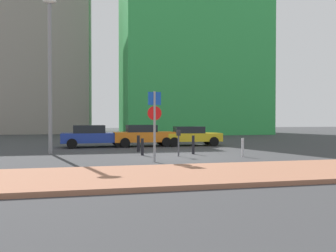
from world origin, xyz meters
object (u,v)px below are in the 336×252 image
parking_sign_post (155,118)px  street_lamp (50,64)px  parked_car_yellow (191,135)px  parking_meter (179,139)px  parked_car_orange (143,135)px  traffic_bollard_mid (193,145)px  traffic_bollard_far (138,144)px  traffic_bollard_near (142,147)px  traffic_bollard_edge (243,147)px  parked_car_blue (94,136)px

parking_sign_post → street_lamp: 7.20m
parked_car_yellow → street_lamp: size_ratio=0.50×
parked_car_yellow → parking_meter: 6.87m
parked_car_orange → parking_meter: 6.52m
traffic_bollard_mid → traffic_bollard_far: bearing=144.7°
traffic_bollard_near → traffic_bollard_mid: (2.71, 0.05, 0.06)m
traffic_bollard_mid → parking_sign_post: bearing=-132.6°
traffic_bollard_edge → traffic_bollard_mid: bearing=140.3°
parked_car_orange → traffic_bollard_mid: parked_car_orange is taller
street_lamp → traffic_bollard_near: (4.69, -1.78, -4.33)m
parked_car_orange → traffic_bollard_near: parked_car_orange is taller
parked_car_yellow → traffic_bollard_near: bearing=-126.7°
street_lamp → traffic_bollard_far: street_lamp is taller
parked_car_yellow → traffic_bollard_edge: bearing=-85.8°
parked_car_orange → parking_sign_post: parking_sign_post is taller
parked_car_yellow → parking_sign_post: parking_sign_post is taller
parked_car_yellow → parking_sign_post: 9.33m
street_lamp → parked_car_yellow: bearing=23.4°
parked_car_yellow → street_lamp: street_lamp is taller
parking_sign_post → traffic_bollard_edge: (4.56, 1.08, -1.45)m
parked_car_blue → traffic_bollard_far: 4.53m
parked_car_yellow → traffic_bollard_edge: 7.27m
parking_sign_post → traffic_bollard_mid: 4.01m
parking_meter → traffic_bollard_edge: size_ratio=1.42×
parked_car_blue → parked_car_orange: parked_car_orange is taller
parked_car_orange → traffic_bollard_far: parked_car_orange is taller
parked_car_yellow → traffic_bollard_near: (-4.19, -5.62, -0.29)m
parked_car_yellow → parking_sign_post: (-4.03, -8.33, 1.19)m
parked_car_orange → traffic_bollard_mid: (1.89, -5.62, -0.27)m
parking_meter → street_lamp: bearing=158.1°
parked_car_yellow → traffic_bollard_mid: bearing=-104.9°
parked_car_blue → traffic_bollard_near: 6.22m
traffic_bollard_near → traffic_bollard_edge: size_ratio=0.95×
traffic_bollard_far → parked_car_orange: bearing=78.2°
traffic_bollard_far → traffic_bollard_edge: size_ratio=1.01×
traffic_bollard_edge → parking_meter: bearing=164.5°
parking_meter → traffic_bollard_far: parking_meter is taller
parking_meter → traffic_bollard_far: 3.22m
street_lamp → parking_meter: bearing=-21.9°
parked_car_orange → parking_sign_post: 8.49m
traffic_bollard_near → parking_sign_post: bearing=-86.5°
street_lamp → traffic_bollard_edge: (9.41, -3.41, -4.30)m
parked_car_orange → parking_meter: parked_car_orange is taller
parked_car_orange → parking_meter: (0.89, -6.46, 0.08)m
parked_car_blue → parking_meter: parked_car_blue is taller
traffic_bollard_edge → traffic_bollard_near: bearing=161.0°
parked_car_blue → parking_meter: size_ratio=3.46×
traffic_bollard_mid → traffic_bollard_edge: traffic_bollard_mid is taller
parked_car_blue → traffic_bollard_mid: size_ratio=4.56×
traffic_bollard_near → parking_meter: bearing=-24.7°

